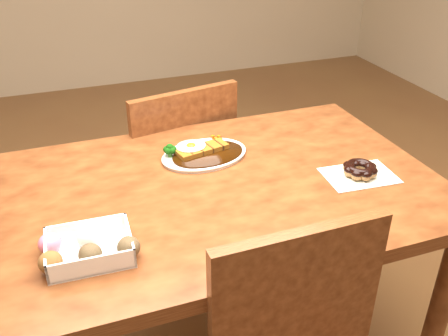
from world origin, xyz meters
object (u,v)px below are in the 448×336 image
object	(u,v)px
table	(221,213)
katsu_curry_plate	(203,153)
donut_box	(87,247)
pon_de_ring	(360,170)
chair_far	(173,176)

from	to	relation	value
table	katsu_curry_plate	world-z (taller)	katsu_curry_plate
donut_box	katsu_curry_plate	bearing A→B (deg)	43.29
pon_de_ring	table	bearing A→B (deg)	166.29
table	chair_far	xyz separation A→B (m)	(-0.00, 0.54, -0.17)
table	pon_de_ring	world-z (taller)	pon_de_ring
chair_far	pon_de_ring	world-z (taller)	chair_far
table	donut_box	world-z (taller)	donut_box
table	chair_far	distance (m)	0.56
katsu_curry_plate	pon_de_ring	bearing A→B (deg)	-34.45
table	pon_de_ring	distance (m)	0.41
chair_far	katsu_curry_plate	bearing A→B (deg)	80.12
chair_far	katsu_curry_plate	size ratio (longest dim) A/B	3.05
donut_box	table	bearing A→B (deg)	26.80
table	pon_de_ring	bearing A→B (deg)	-13.71
katsu_curry_plate	donut_box	world-z (taller)	same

